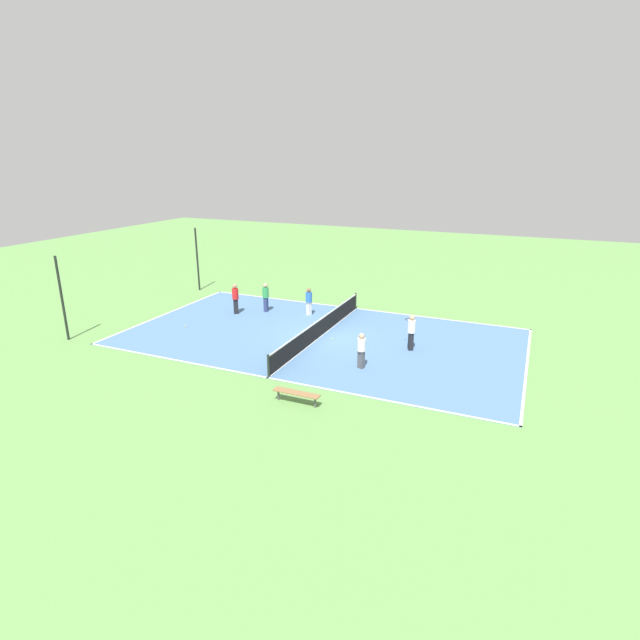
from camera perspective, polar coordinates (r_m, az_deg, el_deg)
The scene contains 14 objects.
ground_plane at distance 25.13m, azimuth 0.00°, elevation -1.95°, with size 80.00×80.00×0.00m, color #60934C.
court_surface at distance 25.13m, azimuth 0.00°, elevation -1.93°, with size 10.86×19.51×0.02m.
tennis_net at distance 24.96m, azimuth 0.00°, elevation -0.83°, with size 10.66×0.10×0.98m.
bench at distance 18.43m, azimuth -2.71°, elevation -8.42°, with size 0.36×1.80×0.45m.
player_far_white at distance 21.21m, azimuth 4.75°, elevation -3.26°, with size 0.46×0.46×1.57m.
player_near_blue at distance 28.29m, azimuth -1.28°, elevation 2.30°, with size 0.48×0.48×1.58m.
player_near_white at distance 23.48m, azimuth 10.40°, elevation -1.10°, with size 0.98×0.74×1.72m.
player_coach_red at distance 28.95m, azimuth -9.65°, elevation 2.65°, with size 0.51×0.51×1.76m.
player_far_green at distance 29.12m, azimuth -6.23°, elevation 2.82°, with size 0.39×0.39×1.70m.
tennis_ball_right_alley at distance 24.75m, azimuth 1.39°, elevation -2.14°, with size 0.07×0.07×0.07m, color #CCE033.
tennis_ball_far_baseline at distance 27.50m, azimuth -15.16°, elevation -0.69°, with size 0.07×0.07×0.07m, color #CCE033.
tennis_ball_near_net at distance 25.15m, azimuth -1.83°, elevation -1.81°, with size 0.07×0.07×0.07m, color #CCE033.
fence_post_back_left at distance 27.19m, azimuth -27.40°, elevation 2.17°, with size 0.12×0.12×4.20m.
fence_post_back_right at distance 34.65m, azimuth -13.84°, elevation 6.73°, with size 0.12×0.12×4.20m.
Camera 1 is at (-21.64, -9.44, 8.61)m, focal length 28.00 mm.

